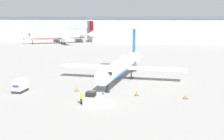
{
  "coord_description": "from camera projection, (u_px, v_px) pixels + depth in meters",
  "views": [
    {
      "loc": [
        11.47,
        -43.75,
        12.78
      ],
      "look_at": [
        0.0,
        11.91,
        3.1
      ],
      "focal_mm": 50.0,
      "sensor_mm": 36.0,
      "label": 1
    }
  ],
  "objects": [
    {
      "name": "ground_plane",
      "position": [
        96.0,
        103.0,
        46.67
      ],
      "size": [
        600.0,
        600.0,
        0.0
      ],
      "primitive_type": "plane",
      "color": "gray"
    },
    {
      "name": "terminal_building",
      "position": [
        154.0,
        29.0,
        161.44
      ],
      "size": [
        180.0,
        16.8,
        13.0
      ],
      "color": "#9EA3AD",
      "rests_on": "ground"
    },
    {
      "name": "airplane_main",
      "position": [
        122.0,
        64.0,
        64.05
      ],
      "size": [
        26.09,
        28.56,
        10.16
      ],
      "color": "white",
      "rests_on": "ground"
    },
    {
      "name": "pushback_tug",
      "position": [
        93.0,
        98.0,
        46.8
      ],
      "size": [
        1.98,
        3.96,
        1.93
      ],
      "color": "silver",
      "rests_on": "ground"
    },
    {
      "name": "luggage_cart",
      "position": [
        20.0,
        86.0,
        53.68
      ],
      "size": [
        1.62,
        3.18,
        2.18
      ],
      "color": "#232326",
      "rests_on": "ground"
    },
    {
      "name": "worker_near_tug",
      "position": [
        81.0,
        98.0,
        46.29
      ],
      "size": [
        0.4,
        0.24,
        1.71
      ],
      "color": "#232838",
      "rests_on": "ground"
    },
    {
      "name": "traffic_cone_left",
      "position": [
        76.0,
        89.0,
        54.47
      ],
      "size": [
        0.65,
        0.65,
        0.79
      ],
      "color": "black",
      "rests_on": "ground"
    },
    {
      "name": "traffic_cone_right",
      "position": [
        136.0,
        93.0,
        51.31
      ],
      "size": [
        0.59,
        0.59,
        0.82
      ],
      "color": "black",
      "rests_on": "ground"
    },
    {
      "name": "traffic_cone_mid",
      "position": [
        186.0,
        97.0,
        49.4
      ],
      "size": [
        0.72,
        0.72,
        0.61
      ],
      "color": "black",
      "rests_on": "ground"
    },
    {
      "name": "airplane_parked_far_left",
      "position": [
        61.0,
        35.0,
        152.21
      ],
      "size": [
        32.29,
        27.71,
        11.02
      ],
      "color": "white",
      "rests_on": "ground"
    }
  ]
}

